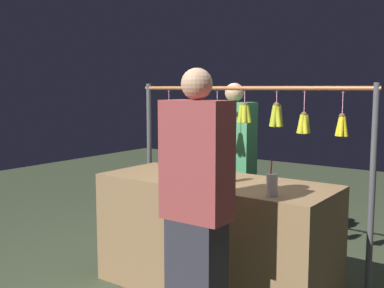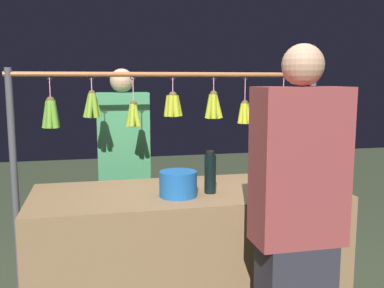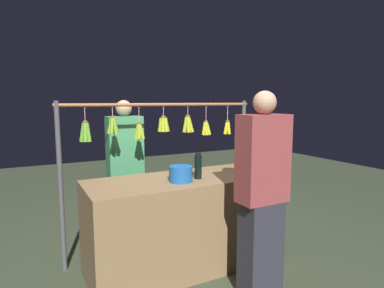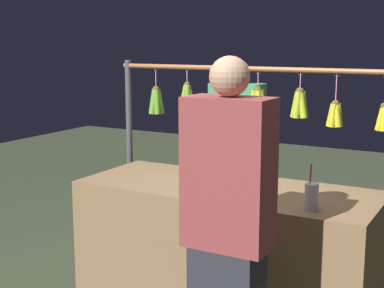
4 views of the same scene
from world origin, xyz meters
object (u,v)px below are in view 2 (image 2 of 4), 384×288
(water_bottle, at_px, (210,173))
(blue_bucket, at_px, (178,184))
(drink_cup, at_px, (297,182))
(customer_person, at_px, (297,235))
(vendor_person, at_px, (124,177))

(water_bottle, height_order, blue_bucket, water_bottle)
(blue_bucket, xyz_separation_m, drink_cup, (-0.65, 0.11, 0.00))
(water_bottle, xyz_separation_m, blue_bucket, (0.19, 0.03, -0.05))
(blue_bucket, distance_m, drink_cup, 0.66)
(blue_bucket, bearing_deg, customer_person, 125.10)
(customer_person, bearing_deg, water_bottle, -69.86)
(water_bottle, bearing_deg, vendor_person, -64.47)
(customer_person, bearing_deg, vendor_person, -66.65)
(blue_bucket, relative_size, drink_cup, 0.87)
(drink_cup, bearing_deg, water_bottle, -16.55)
(drink_cup, height_order, vendor_person, vendor_person)
(drink_cup, xyz_separation_m, customer_person, (0.23, 0.48, -0.12))
(water_bottle, relative_size, blue_bucket, 1.17)
(drink_cup, bearing_deg, vendor_person, -49.11)
(blue_bucket, distance_m, customer_person, 0.73)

